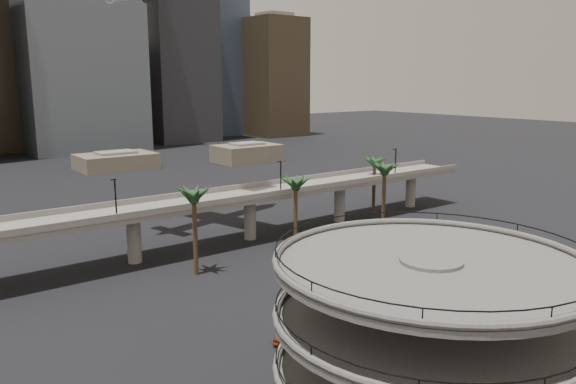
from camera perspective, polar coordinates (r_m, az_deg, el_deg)
parking_ramp at (r=42.91m, az=13.92°, el=-14.83°), size 22.20×22.20×17.35m
overpass at (r=95.73m, az=-9.39°, el=-1.61°), size 130.00×9.30×14.70m
palm_trees at (r=100.81m, az=3.42°, el=1.47°), size 54.40×18.40×14.00m
low_buildings at (r=179.03m, az=-20.72°, el=2.35°), size 135.00×27.50×6.80m
skyline at (r=252.17m, az=-24.74°, el=14.24°), size 269.00×86.00×125.15m
car_a at (r=64.01m, az=0.02°, el=-14.41°), size 4.52×3.00×1.43m
car_b at (r=78.11m, az=11.51°, el=-9.71°), size 4.77×1.79×1.56m
car_c at (r=81.42m, az=21.43°, el=-9.43°), size 5.50×3.33×1.49m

